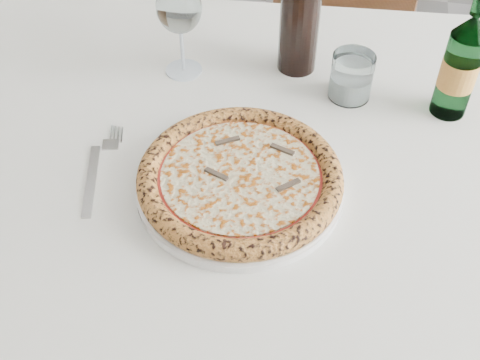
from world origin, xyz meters
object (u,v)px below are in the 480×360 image
(dining_table, at_px, (252,179))
(plate, at_px, (240,185))
(chair_far, at_px, (332,19))
(wine_glass, at_px, (179,10))
(tumbler, at_px, (351,79))
(wine_bottle, at_px, (301,7))
(pizza, at_px, (240,177))
(beer_bottle, at_px, (461,66))

(dining_table, distance_m, plate, 0.13)
(chair_far, distance_m, wine_glass, 0.76)
(dining_table, xyz_separation_m, tumbler, (0.14, 0.17, 0.12))
(dining_table, bearing_deg, chair_far, 84.85)
(chair_far, distance_m, tumbler, 0.69)
(wine_bottle, bearing_deg, plate, -96.31)
(dining_table, distance_m, chair_far, 0.82)
(plate, relative_size, pizza, 1.02)
(chair_far, xyz_separation_m, wine_bottle, (-0.04, -0.57, 0.35))
(dining_table, height_order, chair_far, chair_far)
(plate, height_order, pizza, pizza)
(pizza, height_order, tumbler, tumbler)
(chair_far, xyz_separation_m, plate, (-0.07, -0.91, 0.23))
(plate, relative_size, tumbler, 3.77)
(dining_table, relative_size, beer_bottle, 7.04)
(chair_far, bearing_deg, wine_bottle, -93.54)
(dining_table, height_order, pizza, pizza)
(wine_glass, height_order, wine_bottle, wine_bottle)
(chair_far, bearing_deg, plate, -94.58)
(wine_glass, xyz_separation_m, tumbler, (0.31, -0.01, -0.09))
(beer_bottle, bearing_deg, tumbler, 177.55)
(beer_bottle, bearing_deg, plate, -140.40)
(chair_far, xyz_separation_m, tumbler, (0.07, -0.64, 0.26))
(wine_glass, distance_m, beer_bottle, 0.49)
(plate, height_order, wine_glass, wine_glass)
(plate, height_order, beer_bottle, beer_bottle)
(wine_glass, bearing_deg, dining_table, -46.86)
(dining_table, bearing_deg, plate, -90.00)
(chair_far, distance_m, plate, 0.94)
(beer_bottle, bearing_deg, dining_table, -152.87)
(dining_table, height_order, plate, plate)
(beer_bottle, xyz_separation_m, wine_bottle, (-0.28, 0.08, 0.03))
(plate, relative_size, beer_bottle, 1.34)
(beer_bottle, distance_m, wine_bottle, 0.29)
(wine_glass, distance_m, tumbler, 0.33)
(wine_glass, height_order, tumbler, wine_glass)
(plate, distance_m, tumbler, 0.31)
(wine_glass, bearing_deg, chair_far, 68.87)
(dining_table, distance_m, tumbler, 0.25)
(wine_glass, bearing_deg, beer_bottle, -2.11)
(chair_far, bearing_deg, pizza, -94.58)
(chair_far, height_order, pizza, chair_far)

